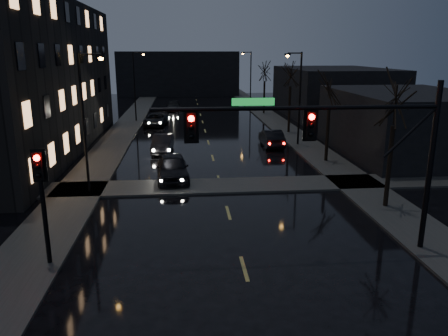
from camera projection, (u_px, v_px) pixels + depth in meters
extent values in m
cube|color=#2D2D2B|center=(118.00, 137.00, 41.92)|extent=(3.00, 140.00, 0.12)
cube|color=#2D2D2B|center=(292.00, 134.00, 43.43)|extent=(3.00, 140.00, 0.12)
cube|color=#2D2D2B|center=(221.00, 186.00, 26.80)|extent=(40.00, 3.00, 0.12)
cube|color=black|center=(3.00, 78.00, 34.86)|extent=(12.00, 30.00, 12.00)
cube|color=black|center=(406.00, 123.00, 34.76)|extent=(10.00, 14.00, 5.00)
cube|color=black|center=(333.00, 92.00, 55.92)|extent=(12.00, 18.00, 6.00)
cube|color=black|center=(178.00, 73.00, 82.74)|extent=(22.00, 10.00, 8.00)
cylinder|color=black|center=(430.00, 169.00, 17.45)|extent=(0.22, 0.22, 7.00)
cylinder|color=black|center=(298.00, 108.00, 16.31)|extent=(11.00, 0.16, 0.16)
cylinder|color=black|center=(410.00, 132.00, 16.97)|extent=(2.05, 0.10, 2.05)
cube|color=#0C591E|center=(253.00, 102.00, 16.10)|extent=(1.60, 0.04, 0.28)
cube|color=black|center=(191.00, 127.00, 16.13)|extent=(0.35, 0.28, 1.05)
sphere|color=#FF0705|center=(191.00, 119.00, 15.89)|extent=(0.22, 0.22, 0.22)
cube|color=black|center=(310.00, 125.00, 16.53)|extent=(0.35, 0.28, 1.05)
sphere|color=#FF0705|center=(312.00, 117.00, 16.29)|extent=(0.22, 0.22, 0.22)
cylinder|color=black|center=(44.00, 212.00, 16.45)|extent=(0.18, 0.18, 4.40)
cube|color=black|center=(39.00, 166.00, 15.98)|extent=(0.35, 0.28, 1.05)
sphere|color=#FF0705|center=(37.00, 158.00, 15.74)|extent=(0.22, 0.22, 0.22)
cylinder|color=black|center=(389.00, 168.00, 22.67)|extent=(0.24, 0.24, 4.40)
cylinder|color=black|center=(327.00, 135.00, 32.32)|extent=(0.24, 0.24, 4.12)
cylinder|color=black|center=(289.00, 110.00, 43.79)|extent=(0.24, 0.24, 4.68)
cylinder|color=black|center=(264.00, 98.00, 57.30)|extent=(0.24, 0.24, 4.29)
cylinder|color=black|center=(84.00, 125.00, 24.61)|extent=(0.16, 0.16, 8.00)
cylinder|color=black|center=(89.00, 54.00, 23.65)|extent=(1.20, 0.10, 0.10)
cube|color=black|center=(101.00, 56.00, 23.73)|extent=(0.50, 0.25, 0.15)
sphere|color=#FF9C32|center=(101.00, 58.00, 23.76)|extent=(0.28, 0.28, 0.28)
cylinder|color=black|center=(134.00, 87.00, 50.58)|extent=(0.16, 0.16, 8.00)
cylinder|color=black|center=(138.00, 53.00, 49.62)|extent=(1.20, 0.10, 0.10)
cube|color=black|center=(143.00, 53.00, 49.70)|extent=(0.50, 0.25, 0.15)
sphere|color=#FF9C32|center=(143.00, 54.00, 49.72)|extent=(0.28, 0.28, 0.28)
cylinder|color=black|center=(300.00, 100.00, 37.53)|extent=(0.16, 0.16, 8.00)
cylinder|color=black|center=(295.00, 53.00, 36.47)|extent=(1.20, 0.10, 0.10)
cube|color=black|center=(288.00, 54.00, 36.44)|extent=(0.50, 0.25, 0.15)
sphere|color=#FF9C32|center=(288.00, 56.00, 36.47)|extent=(0.28, 0.28, 0.28)
cylinder|color=black|center=(251.00, 79.00, 64.46)|extent=(0.16, 0.16, 8.00)
cylinder|color=black|center=(247.00, 52.00, 63.40)|extent=(1.20, 0.10, 0.10)
cube|color=black|center=(243.00, 53.00, 63.37)|extent=(0.50, 0.25, 0.15)
sphere|color=#FF9C32|center=(243.00, 54.00, 63.40)|extent=(0.28, 0.28, 0.28)
imported|color=black|center=(172.00, 168.00, 27.95)|extent=(2.29, 5.05, 1.68)
imported|color=black|center=(162.00, 144.00, 35.81)|extent=(1.77, 4.43, 1.43)
imported|color=black|center=(156.00, 120.00, 48.55)|extent=(2.75, 5.08, 1.35)
imported|color=black|center=(173.00, 106.00, 60.61)|extent=(1.92, 4.63, 1.34)
imported|color=black|center=(271.00, 138.00, 37.95)|extent=(1.60, 4.54, 1.49)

